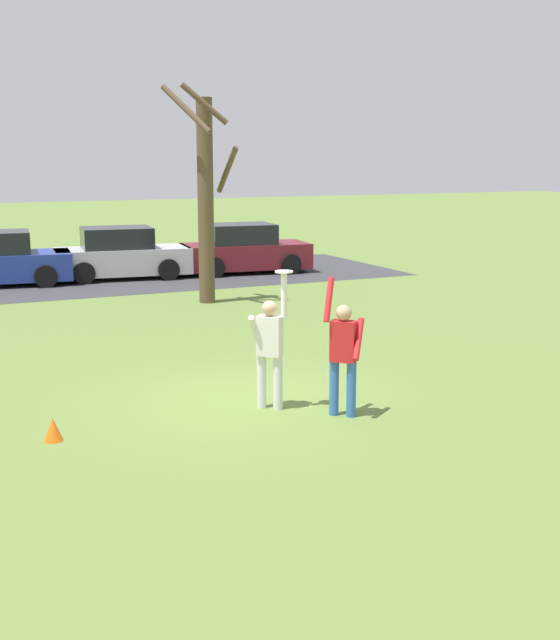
% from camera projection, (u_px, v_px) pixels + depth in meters
% --- Properties ---
extents(ground_plane, '(120.00, 120.00, 0.00)m').
position_uv_depth(ground_plane, '(247.00, 400.00, 12.96)').
color(ground_plane, olive).
extents(person_catcher, '(0.55, 0.56, 2.08)m').
position_uv_depth(person_catcher, '(270.00, 345.00, 12.37)').
color(person_catcher, silver).
rests_on(person_catcher, ground_plane).
extents(person_defender, '(0.65, 0.66, 2.05)m').
position_uv_depth(person_defender, '(343.00, 351.00, 12.01)').
color(person_defender, '#3366B7').
rests_on(person_defender, ground_plane).
extents(frisbee_disc, '(0.26, 0.26, 0.02)m').
position_uv_depth(frisbee_disc, '(284.00, 272.00, 12.08)').
color(frisbee_disc, white).
rests_on(frisbee_disc, person_catcher).
extents(parked_car_silver, '(4.28, 2.40, 1.59)m').
position_uv_depth(parked_car_silver, '(121.00, 255.00, 25.80)').
color(parked_car_silver, '#BCBCC1').
rests_on(parked_car_silver, ground_plane).
extents(parked_car_maroon, '(4.28, 2.40, 1.59)m').
position_uv_depth(parked_car_maroon, '(244.00, 250.00, 27.10)').
color(parked_car_maroon, maroon).
rests_on(parked_car_maroon, ground_plane).
extents(parking_strip, '(16.97, 6.40, 0.01)m').
position_uv_depth(parking_strip, '(132.00, 278.00, 25.96)').
color(parking_strip, '#38383D').
rests_on(parking_strip, ground_plane).
extents(bare_tree_tall, '(1.73, 1.70, 5.50)m').
position_uv_depth(bare_tree_tall, '(206.00, 195.00, 21.10)').
color(bare_tree_tall, brown).
rests_on(bare_tree_tall, ground_plane).
extents(field_cone_orange, '(0.26, 0.26, 0.32)m').
position_uv_depth(field_cone_orange, '(53.00, 429.00, 11.08)').
color(field_cone_orange, orange).
rests_on(field_cone_orange, ground_plane).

